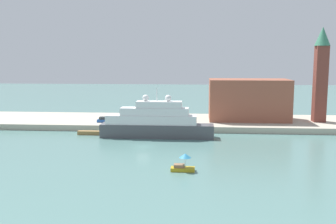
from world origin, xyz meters
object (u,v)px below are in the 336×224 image
object	(u,v)px
harbor_building	(249,100)
mooring_bollard	(159,124)
bell_tower	(321,70)
small_motorboat	(183,164)
large_yacht	(155,123)
person_figure	(127,118)
parked_car	(104,120)
work_barge	(89,133)

from	to	relation	value
harbor_building	mooring_bollard	world-z (taller)	harbor_building
harbor_building	bell_tower	world-z (taller)	bell_tower
harbor_building	small_motorboat	bearing A→B (deg)	-109.33
large_yacht	mooring_bollard	bearing A→B (deg)	89.87
small_motorboat	person_figure	size ratio (longest dim) A/B	2.18
parked_car	mooring_bollard	bearing A→B (deg)	-13.23
person_figure	work_barge	bearing A→B (deg)	-120.12
parked_car	large_yacht	bearing A→B (deg)	-37.32
work_barge	harbor_building	world-z (taller)	harbor_building
work_barge	parked_car	world-z (taller)	parked_car
small_motorboat	harbor_building	distance (m)	48.73
parked_car	work_barge	bearing A→B (deg)	-98.41
harbor_building	mooring_bollard	size ratio (longest dim) A/B	34.23
small_motorboat	harbor_building	world-z (taller)	harbor_building
parked_car	mooring_bollard	world-z (taller)	parked_car
person_figure	parked_car	bearing A→B (deg)	-156.04
large_yacht	bell_tower	world-z (taller)	bell_tower
large_yacht	bell_tower	distance (m)	46.72
large_yacht	parked_car	world-z (taller)	large_yacht
work_barge	bell_tower	bearing A→B (deg)	14.53
harbor_building	bell_tower	size ratio (longest dim) A/B	0.86
harbor_building	large_yacht	bearing A→B (deg)	-141.80
large_yacht	parked_car	size ratio (longest dim) A/B	6.88
harbor_building	person_figure	distance (m)	33.60
large_yacht	parked_car	bearing A→B (deg)	142.68
large_yacht	bell_tower	size ratio (longest dim) A/B	1.05
large_yacht	harbor_building	xyz separation A→B (m)	(23.60, 18.57, 3.67)
harbor_building	work_barge	bearing A→B (deg)	-157.21
parked_car	person_figure	bearing A→B (deg)	23.96
large_yacht	mooring_bollard	distance (m)	7.99
person_figure	harbor_building	bearing A→B (deg)	8.26
small_motorboat	bell_tower	xyz separation A→B (m)	(34.35, 43.98, 14.02)
small_motorboat	work_barge	bearing A→B (deg)	129.55
harbor_building	parked_car	xyz separation A→B (m)	(-38.46, -7.24, -4.96)
large_yacht	work_barge	bearing A→B (deg)	173.62
small_motorboat	mooring_bollard	distance (m)	35.72
bell_tower	work_barge	bearing A→B (deg)	-165.47
bell_tower	parked_car	xyz separation A→B (m)	(-56.80, -5.58, -13.04)
bell_tower	person_figure	bearing A→B (deg)	-176.52
mooring_bollard	large_yacht	bearing A→B (deg)	-90.13
work_barge	harbor_building	xyz separation A→B (m)	(39.87, 16.75, 6.63)
parked_car	small_motorboat	bearing A→B (deg)	-59.69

